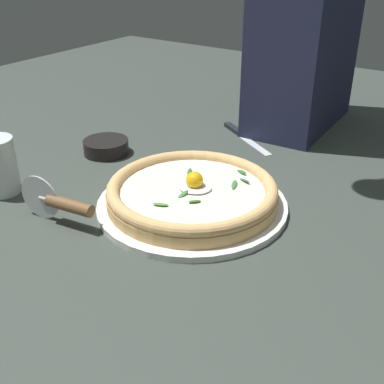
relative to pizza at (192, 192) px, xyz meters
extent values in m
cube|color=#363E38|center=(0.00, 0.01, -0.05)|extent=(2.40, 2.40, 0.03)
cylinder|color=white|center=(0.00, 0.00, -0.03)|extent=(0.35, 0.35, 0.01)
cylinder|color=#DFAE66|center=(0.00, 0.00, -0.01)|extent=(0.31, 0.31, 0.02)
torus|color=#E3B06E|center=(0.00, 0.00, 0.01)|extent=(0.31, 0.31, 0.02)
cylinder|color=white|center=(0.00, 0.00, 0.00)|extent=(0.26, 0.26, 0.00)
ellipsoid|color=white|center=(0.00, 0.00, 0.01)|extent=(0.06, 0.06, 0.01)
sphere|color=yellow|center=(0.00, 0.01, 0.02)|extent=(0.03, 0.03, 0.03)
ellipsoid|color=#4B8E3E|center=(-0.01, -0.08, 0.01)|extent=(0.03, 0.02, 0.01)
ellipsoid|color=#3E823C|center=(0.00, -0.03, 0.01)|extent=(0.01, 0.03, 0.01)
ellipsoid|color=#2D6B2F|center=(0.04, 0.11, 0.01)|extent=(0.03, 0.02, 0.01)
ellipsoid|color=#396E34|center=(-0.04, 0.05, 0.01)|extent=(0.02, 0.03, 0.01)
ellipsoid|color=#3D7430|center=(0.03, -0.04, 0.01)|extent=(0.02, 0.02, 0.01)
ellipsoid|color=#2B5D33|center=(0.06, 0.08, 0.01)|extent=(0.03, 0.02, 0.01)
ellipsoid|color=#417D41|center=(0.06, 0.05, 0.01)|extent=(0.02, 0.03, 0.01)
cylinder|color=black|center=(-0.30, 0.09, -0.02)|extent=(0.10, 0.10, 0.03)
cylinder|color=silver|center=(-0.20, -0.18, 0.01)|extent=(0.08, 0.01, 0.08)
cylinder|color=silver|center=(-0.19, -0.18, 0.01)|extent=(0.02, 0.01, 0.01)
cylinder|color=brown|center=(-0.13, -0.17, 0.01)|extent=(0.09, 0.03, 0.02)
cube|color=silver|center=(-0.05, 0.33, -0.03)|extent=(0.12, 0.08, 0.00)
cube|color=black|center=(-0.13, 0.38, -0.03)|extent=(0.07, 0.05, 0.01)
cylinder|color=#B33034|center=(-0.34, -0.16, -0.01)|extent=(0.07, 0.07, 0.04)
camera|label=1|loc=(0.44, -0.64, 0.41)|focal=45.67mm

